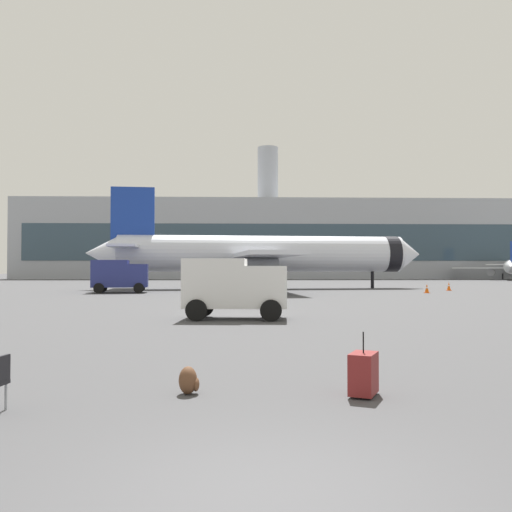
# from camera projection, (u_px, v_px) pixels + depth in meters

# --- Properties ---
(ground_plane) EXTENTS (400.00, 400.00, 0.00)m
(ground_plane) POSITION_uv_depth(u_px,v_px,m) (266.00, 497.00, 5.19)
(ground_plane) COLOR #424244
(airplane_at_gate) EXTENTS (35.77, 32.32, 10.50)m
(airplane_at_gate) POSITION_uv_depth(u_px,v_px,m) (261.00, 254.00, 57.24)
(airplane_at_gate) COLOR silver
(airplane_at_gate) RESTS_ON ground
(airplane_taxiing) EXTENTS (19.79, 21.47, 6.80)m
(airplane_taxiing) POSITION_uv_depth(u_px,v_px,m) (512.00, 267.00, 101.78)
(airplane_taxiing) COLOR silver
(airplane_taxiing) RESTS_ON ground
(service_truck) EXTENTS (5.02, 3.00, 2.90)m
(service_truck) POSITION_uv_depth(u_px,v_px,m) (119.00, 275.00, 47.99)
(service_truck) COLOR navy
(service_truck) RESTS_ON ground
(cargo_van) EXTENTS (4.55, 2.63, 2.60)m
(cargo_van) POSITION_uv_depth(u_px,v_px,m) (234.00, 285.00, 23.37)
(cargo_van) COLOR white
(cargo_van) RESTS_ON ground
(safety_cone_near) EXTENTS (0.44, 0.44, 0.77)m
(safety_cone_near) POSITION_uv_depth(u_px,v_px,m) (200.00, 290.00, 44.63)
(safety_cone_near) COLOR #F2590C
(safety_cone_near) RESTS_ON ground
(safety_cone_mid) EXTENTS (0.44, 0.44, 0.71)m
(safety_cone_mid) POSITION_uv_depth(u_px,v_px,m) (220.00, 293.00, 40.20)
(safety_cone_mid) COLOR #F2590C
(safety_cone_mid) RESTS_ON ground
(safety_cone_far) EXTENTS (0.44, 0.44, 0.83)m
(safety_cone_far) POSITION_uv_depth(u_px,v_px,m) (449.00, 286.00, 52.68)
(safety_cone_far) COLOR #F2590C
(safety_cone_far) RESTS_ON ground
(safety_cone_outer) EXTENTS (0.44, 0.44, 0.81)m
(safety_cone_outer) POSITION_uv_depth(u_px,v_px,m) (427.00, 288.00, 47.52)
(safety_cone_outer) COLOR #F2590C
(safety_cone_outer) RESTS_ON ground
(rolling_suitcase) EXTENTS (0.64, 0.75, 1.10)m
(rolling_suitcase) POSITION_uv_depth(u_px,v_px,m) (363.00, 373.00, 9.29)
(rolling_suitcase) COLOR maroon
(rolling_suitcase) RESTS_ON ground
(traveller_backpack) EXTENTS (0.36, 0.40, 0.48)m
(traveller_backpack) POSITION_uv_depth(u_px,v_px,m) (189.00, 381.00, 9.44)
(traveller_backpack) COLOR brown
(traveller_backpack) RESTS_ON ground
(terminal_building) EXTENTS (109.50, 19.29, 28.17)m
(terminal_building) POSITION_uv_depth(u_px,v_px,m) (284.00, 240.00, 116.54)
(terminal_building) COLOR #9EA3AD
(terminal_building) RESTS_ON ground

